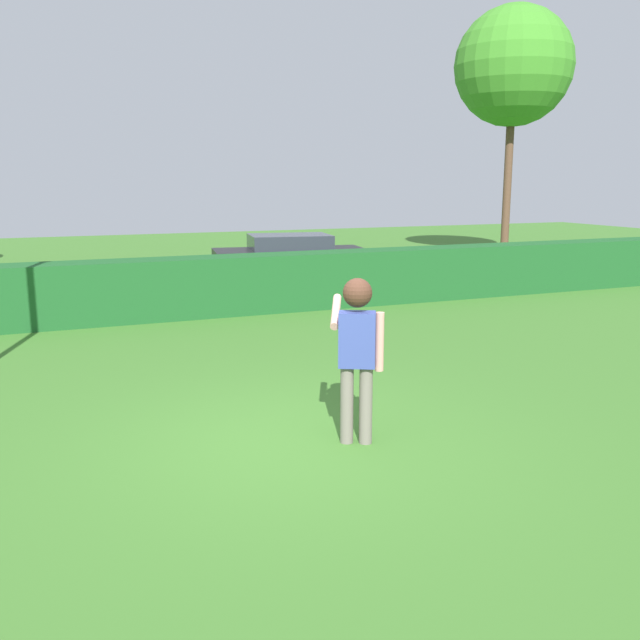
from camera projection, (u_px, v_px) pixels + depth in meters
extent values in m
plane|color=#3B6F28|center=(298.00, 441.00, 7.51)|extent=(60.00, 60.00, 0.00)
cylinder|color=slate|center=(347.00, 405.00, 7.39)|extent=(0.14, 0.14, 0.84)
cylinder|color=slate|center=(366.00, 405.00, 7.38)|extent=(0.14, 0.14, 0.84)
cube|color=#374591|center=(357.00, 339.00, 7.25)|extent=(0.44, 0.37, 0.58)
cylinder|color=tan|center=(336.00, 311.00, 7.49)|extent=(0.36, 0.59, 0.30)
cylinder|color=tan|center=(380.00, 342.00, 7.23)|extent=(0.09, 0.09, 0.62)
sphere|color=tan|center=(357.00, 296.00, 7.15)|extent=(0.22, 0.22, 0.22)
sphere|color=#492B1F|center=(357.00, 293.00, 7.15)|extent=(0.30, 0.30, 0.30)
cylinder|color=#268CE5|center=(355.00, 316.00, 7.86)|extent=(0.27, 0.27, 0.10)
cube|color=#1B5323|center=(168.00, 289.00, 14.06)|extent=(27.70, 0.90, 1.20)
cube|color=black|center=(290.00, 259.00, 19.57)|extent=(4.42, 2.35, 0.55)
cube|color=#2D333D|center=(290.00, 242.00, 19.47)|extent=(2.42, 1.89, 0.40)
cylinder|color=black|center=(333.00, 264.00, 20.77)|extent=(0.61, 0.19, 0.60)
cylinder|color=black|center=(348.00, 271.00, 19.15)|extent=(0.61, 0.19, 0.60)
cylinder|color=black|center=(234.00, 266.00, 20.10)|extent=(0.61, 0.19, 0.60)
cylinder|color=black|center=(241.00, 274.00, 18.48)|extent=(0.61, 0.19, 0.60)
cylinder|color=brown|center=(508.00, 182.00, 24.56)|extent=(0.28, 0.28, 5.34)
sphere|color=#3C8626|center=(514.00, 66.00, 23.79)|extent=(4.02, 4.02, 4.02)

